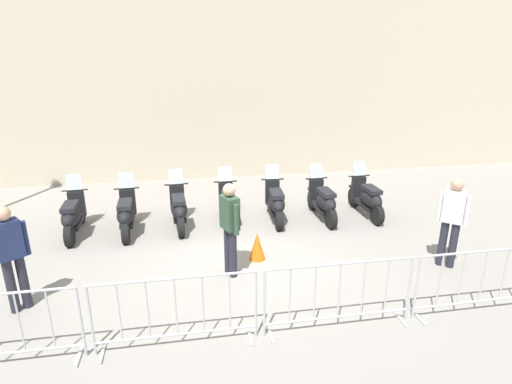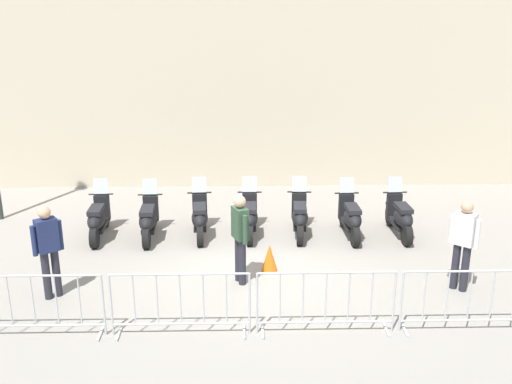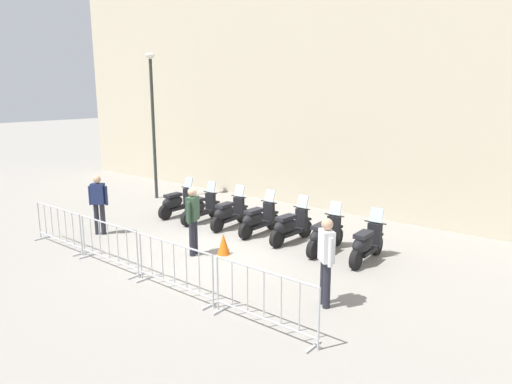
{
  "view_description": "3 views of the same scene",
  "coord_description": "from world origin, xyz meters",
  "px_view_note": "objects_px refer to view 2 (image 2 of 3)",
  "views": [
    {
      "loc": [
        -2.13,
        -6.89,
        3.85
      ],
      "look_at": [
        0.9,
        1.48,
        0.81
      ],
      "focal_mm": 28.95,
      "sensor_mm": 36.0,
      "label": 1
    },
    {
      "loc": [
        -1.98,
        -10.3,
        5.02
      ],
      "look_at": [
        0.39,
        1.46,
        1.14
      ],
      "focal_mm": 40.63,
      "sensor_mm": 36.0,
      "label": 2
    },
    {
      "loc": [
        6.33,
        -9.19,
        3.92
      ],
      "look_at": [
        0.09,
        2.06,
        1.19
      ],
      "focal_mm": 31.63,
      "sensor_mm": 36.0,
      "label": 3
    }
  ],
  "objects_px": {
    "officer_near_row_end": "(240,234)",
    "traffic_cone": "(270,258)",
    "motorcycle_1": "(149,220)",
    "motorcycle_6": "(400,217)",
    "motorcycle_3": "(250,217)",
    "officer_by_barriers": "(463,240)",
    "barrier_segment_2": "(326,303)",
    "barrier_segment_3": "(469,301)",
    "motorcycle_0": "(98,219)",
    "barrier_segment_0": "(34,306)",
    "motorcycle_5": "(350,218)",
    "motorcycle_4": "(300,217)",
    "motorcycle_2": "(200,218)",
    "officer_mid_plaza": "(48,247)",
    "barrier_segment_1": "(180,304)"
  },
  "relations": [
    {
      "from": "motorcycle_4",
      "to": "barrier_segment_3",
      "type": "relative_size",
      "value": 0.78
    },
    {
      "from": "motorcycle_3",
      "to": "officer_by_barriers",
      "type": "distance_m",
      "value": 4.72
    },
    {
      "from": "motorcycle_1",
      "to": "barrier_segment_2",
      "type": "height_order",
      "value": "motorcycle_1"
    },
    {
      "from": "officer_mid_plaza",
      "to": "traffic_cone",
      "type": "bearing_deg",
      "value": 4.16
    },
    {
      "from": "motorcycle_1",
      "to": "traffic_cone",
      "type": "relative_size",
      "value": 3.13
    },
    {
      "from": "motorcycle_0",
      "to": "officer_by_barriers",
      "type": "height_order",
      "value": "officer_by_barriers"
    },
    {
      "from": "barrier_segment_1",
      "to": "barrier_segment_3",
      "type": "distance_m",
      "value": 4.6
    },
    {
      "from": "motorcycle_1",
      "to": "barrier_segment_3",
      "type": "relative_size",
      "value": 0.79
    },
    {
      "from": "motorcycle_4",
      "to": "traffic_cone",
      "type": "distance_m",
      "value": 1.99
    },
    {
      "from": "motorcycle_3",
      "to": "officer_near_row_end",
      "type": "height_order",
      "value": "officer_near_row_end"
    },
    {
      "from": "barrier_segment_2",
      "to": "motorcycle_5",
      "type": "bearing_deg",
      "value": 64.34
    },
    {
      "from": "motorcycle_3",
      "to": "motorcycle_4",
      "type": "distance_m",
      "value": 1.13
    },
    {
      "from": "motorcycle_1",
      "to": "barrier_segment_3",
      "type": "distance_m",
      "value": 6.97
    },
    {
      "from": "motorcycle_0",
      "to": "barrier_segment_0",
      "type": "relative_size",
      "value": 0.79
    },
    {
      "from": "officer_mid_plaza",
      "to": "barrier_segment_2",
      "type": "bearing_deg",
      "value": -25.32
    },
    {
      "from": "motorcycle_1",
      "to": "barrier_segment_1",
      "type": "distance_m",
      "value": 4.15
    },
    {
      "from": "motorcycle_4",
      "to": "barrier_segment_3",
      "type": "bearing_deg",
      "value": -70.62
    },
    {
      "from": "barrier_segment_2",
      "to": "barrier_segment_3",
      "type": "distance_m",
      "value": 2.3
    },
    {
      "from": "motorcycle_2",
      "to": "officer_mid_plaza",
      "type": "distance_m",
      "value": 3.78
    },
    {
      "from": "motorcycle_3",
      "to": "barrier_segment_2",
      "type": "distance_m",
      "value": 4.29
    },
    {
      "from": "barrier_segment_3",
      "to": "officer_mid_plaza",
      "type": "bearing_deg",
      "value": 159.55
    },
    {
      "from": "barrier_segment_1",
      "to": "traffic_cone",
      "type": "height_order",
      "value": "barrier_segment_1"
    },
    {
      "from": "motorcycle_6",
      "to": "officer_by_barriers",
      "type": "bearing_deg",
      "value": -90.92
    },
    {
      "from": "barrier_segment_1",
      "to": "barrier_segment_2",
      "type": "distance_m",
      "value": 2.3
    },
    {
      "from": "motorcycle_0",
      "to": "barrier_segment_1",
      "type": "height_order",
      "value": "motorcycle_0"
    },
    {
      "from": "motorcycle_1",
      "to": "motorcycle_2",
      "type": "relative_size",
      "value": 1.0
    },
    {
      "from": "barrier_segment_1",
      "to": "motorcycle_6",
      "type": "bearing_deg",
      "value": 31.46
    },
    {
      "from": "motorcycle_1",
      "to": "motorcycle_3",
      "type": "relative_size",
      "value": 1.0
    },
    {
      "from": "officer_near_row_end",
      "to": "traffic_cone",
      "type": "height_order",
      "value": "officer_near_row_end"
    },
    {
      "from": "barrier_segment_2",
      "to": "barrier_segment_3",
      "type": "height_order",
      "value": "same"
    },
    {
      "from": "motorcycle_0",
      "to": "motorcycle_3",
      "type": "xyz_separation_m",
      "value": [
        3.36,
        -0.52,
        0.0
      ]
    },
    {
      "from": "motorcycle_1",
      "to": "motorcycle_3",
      "type": "height_order",
      "value": "same"
    },
    {
      "from": "motorcycle_0",
      "to": "officer_near_row_end",
      "type": "height_order",
      "value": "officer_near_row_end"
    },
    {
      "from": "barrier_segment_3",
      "to": "traffic_cone",
      "type": "bearing_deg",
      "value": 133.36
    },
    {
      "from": "motorcycle_1",
      "to": "motorcycle_4",
      "type": "xyz_separation_m",
      "value": [
        3.36,
        -0.48,
        0.0
      ]
    },
    {
      "from": "motorcycle_6",
      "to": "barrier_segment_3",
      "type": "xyz_separation_m",
      "value": [
        -0.66,
        -3.97,
        0.07
      ]
    },
    {
      "from": "motorcycle_6",
      "to": "officer_mid_plaza",
      "type": "xyz_separation_m",
      "value": [
        -7.35,
        -1.48,
        0.53
      ]
    },
    {
      "from": "motorcycle_1",
      "to": "motorcycle_6",
      "type": "bearing_deg",
      "value": -9.75
    },
    {
      "from": "barrier_segment_2",
      "to": "barrier_segment_3",
      "type": "xyz_separation_m",
      "value": [
        2.26,
        -0.4,
        0.0
      ]
    },
    {
      "from": "motorcycle_2",
      "to": "motorcycle_5",
      "type": "height_order",
      "value": "same"
    },
    {
      "from": "officer_near_row_end",
      "to": "officer_mid_plaza",
      "type": "height_order",
      "value": "same"
    },
    {
      "from": "motorcycle_3",
      "to": "officer_mid_plaza",
      "type": "height_order",
      "value": "officer_mid_plaza"
    },
    {
      "from": "officer_mid_plaza",
      "to": "officer_by_barriers",
      "type": "distance_m",
      "value": 7.4
    },
    {
      "from": "officer_near_row_end",
      "to": "officer_mid_plaza",
      "type": "distance_m",
      "value": 3.41
    },
    {
      "from": "motorcycle_5",
      "to": "officer_by_barriers",
      "type": "height_order",
      "value": "officer_by_barriers"
    },
    {
      "from": "barrier_segment_0",
      "to": "barrier_segment_3",
      "type": "xyz_separation_m",
      "value": [
        6.79,
        -1.2,
        0.0
      ]
    },
    {
      "from": "motorcycle_4",
      "to": "motorcycle_5",
      "type": "xyz_separation_m",
      "value": [
        1.1,
        -0.31,
        0.0
      ]
    },
    {
      "from": "motorcycle_5",
      "to": "traffic_cone",
      "type": "distance_m",
      "value": 2.57
    },
    {
      "from": "motorcycle_2",
      "to": "officer_by_barriers",
      "type": "xyz_separation_m",
      "value": [
        4.41,
        -3.52,
        0.53
      ]
    },
    {
      "from": "motorcycle_5",
      "to": "officer_near_row_end",
      "type": "relative_size",
      "value": 1.0
    }
  ]
}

